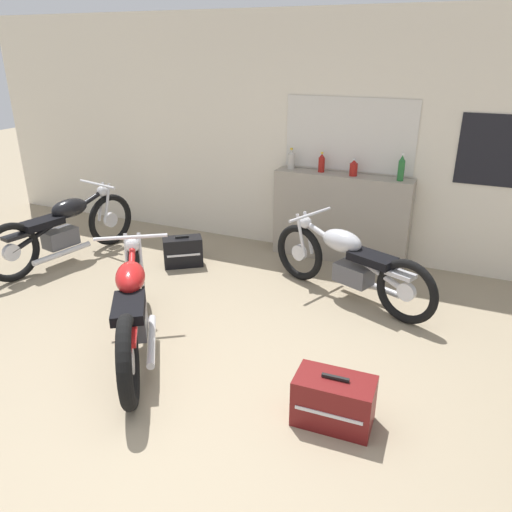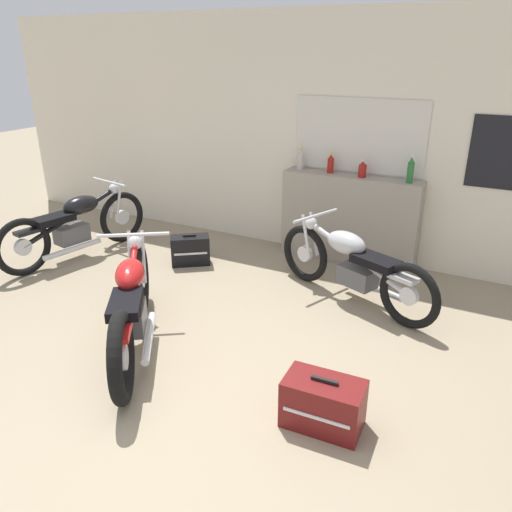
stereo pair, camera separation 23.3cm
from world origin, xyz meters
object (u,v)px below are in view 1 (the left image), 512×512
Objects in this scene: bottle_right_center at (401,168)px; motorcycle_black at (64,228)px; hard_case_darkred at (334,401)px; bottle_center at (354,168)px; bottle_left_center at (321,163)px; motorcycle_silver at (349,263)px; motorcycle_red at (133,309)px; bottle_leftmost at (291,160)px; hard_case_black at (183,252)px.

motorcycle_black is (-3.59, -1.39, -0.76)m from bottle_right_center.
bottle_center is at bearing 102.70° from hard_case_darkred.
bottle_left_center is 0.42× the size of hard_case_darkred.
bottle_left_center is 3.12m from motorcycle_black.
motorcycle_silver is 1.06× the size of motorcycle_red.
motorcycle_red reaches higher than motorcycle_silver.
motorcycle_silver is 0.92× the size of motorcycle_black.
bottle_leftmost is at bearing 178.91° from bottle_left_center.
hard_case_darkred is (0.64, -2.82, -0.95)m from bottle_center.
motorcycle_silver is (-0.27, -0.97, -0.78)m from bottle_right_center.
motorcycle_black is at bearing 158.97° from hard_case_darkred.
bottle_leftmost reaches higher than bottle_center.
bottle_right_center reaches higher than motorcycle_red.
hard_case_darkred is (1.40, -2.86, -0.97)m from bottle_leftmost.
motorcycle_silver is 1.99m from hard_case_black.
bottle_leftmost reaches higher than motorcycle_silver.
motorcycle_black is at bearing -172.82° from motorcycle_silver.
hard_case_black is (-0.60, 1.71, -0.24)m from motorcycle_red.
bottle_center reaches higher than motorcycle_black.
bottle_center is 0.53m from bottle_right_center.
bottle_leftmost is 1.29m from bottle_right_center.
motorcycle_red is at bearing -97.66° from bottle_leftmost.
motorcycle_red is 3.51× the size of hard_case_black.
motorcycle_silver is 2.17m from motorcycle_red.
motorcycle_silver is at bearing 7.18° from motorcycle_black.
hard_case_black is (-1.34, -0.98, -0.97)m from bottle_left_center.
bottle_right_center is at bearing -0.80° from bottle_center.
hard_case_darkred reaches higher than hard_case_black.
motorcycle_red is (-0.74, -2.69, -0.74)m from bottle_left_center.
hard_case_black is (-0.96, -0.99, -0.98)m from bottle_leftmost.
bottle_center is 0.40× the size of hard_case_black.
hard_case_black is at bearing 179.07° from motorcycle_silver.
bottle_right_center reaches higher than bottle_center.
motorcycle_red reaches higher than hard_case_black.
bottle_left_center is (0.38, -0.01, -0.01)m from bottle_leftmost.
bottle_center is at bearing 24.52° from motorcycle_black.
bottle_leftmost is 1.63m from motorcycle_silver.
bottle_right_center reaches higher than hard_case_darkred.
bottle_center is 0.10× the size of motorcycle_black.
motorcycle_red is at bearing 174.73° from hard_case_darkred.
motorcycle_silver is at bearing -105.52° from bottle_right_center.
bottle_right_center reaches higher than motorcycle_black.
bottle_right_center reaches higher than bottle_leftmost.
bottle_leftmost is 0.14× the size of motorcycle_silver.
hard_case_black is (-2.25, -0.94, -1.00)m from bottle_right_center.
motorcycle_black is 1.43m from hard_case_black.
hard_case_darkred is at bearing -70.23° from bottle_left_center.
bottle_right_center reaches higher than hard_case_black.
bottle_leftmost reaches higher than motorcycle_black.
bottle_right_center is (0.91, -0.04, 0.03)m from bottle_left_center.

